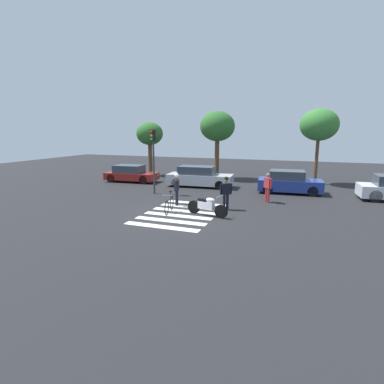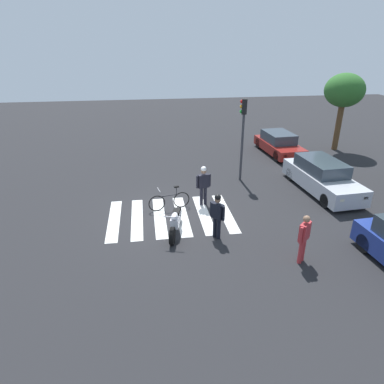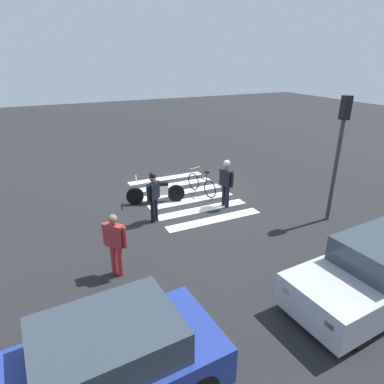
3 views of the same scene
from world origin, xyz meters
name	(u,v)px [view 3 (image 3 of 3)]	position (x,y,z in m)	size (l,w,h in m)	color
ground_plane	(187,196)	(0.00, 0.00, 0.00)	(60.00, 60.00, 0.00)	#232326
police_motorcycle	(156,191)	(1.28, 0.07, 0.46)	(2.12, 0.81, 1.03)	black
leaning_bicycle	(202,184)	(-0.64, 0.01, 0.39)	(0.50, 1.74, 1.01)	black
officer_on_foot	(153,194)	(1.85, 1.49, 0.98)	(0.53, 0.44, 1.71)	black
officer_by_motorcycle	(226,180)	(-0.87, 1.48, 1.01)	(0.31, 0.65, 1.75)	black
pedestrian_bystander	(115,241)	(3.65, 3.86, 0.94)	(0.48, 0.51, 1.66)	#B22D33
crosswalk_stripes	(187,196)	(0.00, 0.00, 0.00)	(3.41, 4.95, 0.01)	silver
car_silver_sedan	(384,269)	(-1.55, 7.19, 0.70)	(4.77, 1.99, 1.48)	black
car_blue_hatchback	(100,368)	(4.65, 7.06, 0.69)	(4.07, 2.02, 1.46)	black
traffic_light_pole	(340,140)	(-3.44, 3.82, 2.71)	(0.29, 0.35, 4.02)	#38383D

